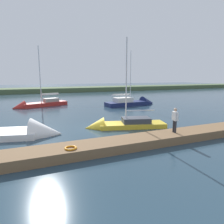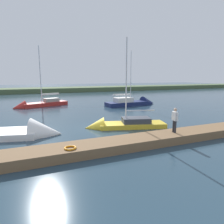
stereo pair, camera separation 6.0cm
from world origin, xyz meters
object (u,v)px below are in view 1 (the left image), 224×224
at_px(sailboat_mid_channel, 135,103).
at_px(sailboat_near_dock, 5,134).
at_px(life_ring_buoy, 71,148).
at_px(person_on_dock, 175,118).
at_px(sailboat_behind_pier, 119,126).
at_px(sailboat_far_left, 38,105).

distance_m(sailboat_mid_channel, sailboat_near_dock, 19.91).
distance_m(life_ring_buoy, person_on_dock, 7.27).
height_order(life_ring_buoy, person_on_dock, person_on_dock).
height_order(sailboat_behind_pier, sailboat_mid_channel, sailboat_mid_channel).
distance_m(sailboat_behind_pier, sailboat_far_left, 16.48).
relative_size(sailboat_far_left, sailboat_mid_channel, 1.04).
xyz_separation_m(sailboat_behind_pier, sailboat_near_dock, (8.81, -0.73, 0.09)).
bearing_deg(sailboat_far_left, sailboat_near_dock, 60.26).
relative_size(life_ring_buoy, sailboat_near_dock, 0.06).
bearing_deg(sailboat_behind_pier, sailboat_mid_channel, -109.07).
bearing_deg(sailboat_near_dock, sailboat_behind_pier, 9.13).
bearing_deg(sailboat_mid_channel, sailboat_far_left, 160.86).
relative_size(sailboat_mid_channel, person_on_dock, 5.31).
xyz_separation_m(sailboat_behind_pier, sailboat_mid_channel, (-7.97, -11.46, 0.12)).
relative_size(life_ring_buoy, sailboat_behind_pier, 0.08).
bearing_deg(sailboat_near_dock, life_ring_buoy, -43.32).
bearing_deg(sailboat_far_left, sailboat_behind_pier, 92.44).
xyz_separation_m(sailboat_far_left, person_on_dock, (-7.90, 19.99, 1.35)).
height_order(life_ring_buoy, sailboat_near_dock, sailboat_near_dock).
relative_size(life_ring_buoy, sailboat_far_left, 0.07).
xyz_separation_m(sailboat_behind_pier, sailboat_far_left, (5.84, -15.41, 0.07)).
height_order(sailboat_mid_channel, person_on_dock, sailboat_mid_channel).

